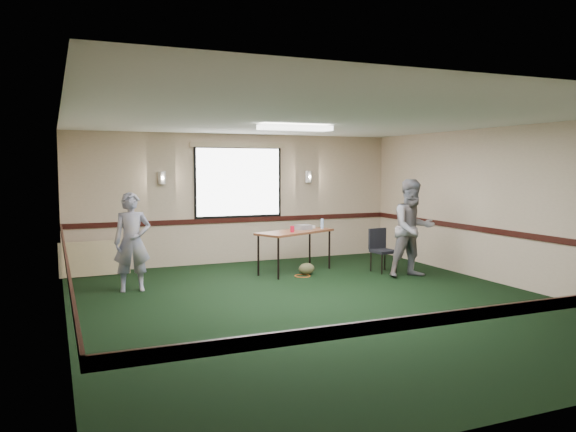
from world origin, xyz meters
name	(u,v)px	position (x,y,z in m)	size (l,w,h in m)	color
ground	(322,304)	(0.00, 0.00, 0.00)	(8.00, 8.00, 0.00)	black
room_shell	(270,191)	(0.00, 2.12, 1.58)	(8.00, 8.02, 8.00)	#C6AA8F
folding_table	(295,234)	(0.64, 2.48, 0.74)	(1.72, 1.25, 0.80)	brown
projector	(303,227)	(0.87, 2.61, 0.85)	(0.28, 0.23, 0.09)	gray
game_console	(308,227)	(1.07, 2.78, 0.83)	(0.21, 0.17, 0.05)	white
red_cup	(292,229)	(0.51, 2.29, 0.86)	(0.08, 0.08, 0.12)	red
water_bottle	(322,224)	(1.30, 2.63, 0.90)	(0.06, 0.06, 0.20)	#9BC4FF
duffel_bag	(307,269)	(0.74, 2.16, 0.11)	(0.31, 0.23, 0.22)	#4C492B
cable_coil	(302,276)	(0.60, 2.04, 0.01)	(0.30, 0.30, 0.01)	#DE591B
folded_table	(95,259)	(-2.93, 3.60, 0.32)	(1.25, 0.05, 0.65)	tan
conference_chair	(381,246)	(2.20, 1.91, 0.48)	(0.45, 0.46, 0.83)	black
person_left	(132,242)	(-2.45, 2.00, 0.80)	(0.59, 0.38, 1.61)	#445396
person_right	(413,228)	(2.44, 1.22, 0.90)	(0.87, 0.68, 1.79)	#6E88AC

